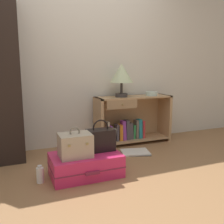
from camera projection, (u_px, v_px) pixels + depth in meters
The scene contains 10 objects.
ground_plane at pixel (121, 188), 2.32m from camera, with size 9.00×9.00×0.00m, color #9E7047.
back_wall at pixel (77, 52), 3.46m from camera, with size 6.40×0.10×2.60m, color silver.
bookshelf at pixel (130, 121), 3.68m from camera, with size 1.11×0.35×0.69m.
table_lamp at pixel (122, 74), 3.48m from camera, with size 0.32×0.32×0.46m.
bowl at pixel (152, 94), 3.69m from camera, with size 0.17×0.17×0.06m, color silver.
suitcase_large at pixel (86, 165), 2.59m from camera, with size 0.71×0.46×0.23m.
train_case at pixel (75, 145), 2.48m from camera, with size 0.31×0.25×0.30m.
handbag at pixel (101, 140), 2.66m from camera, with size 0.29×0.17×0.33m.
bottle at pixel (40, 175), 2.43m from camera, with size 0.07×0.07×0.17m.
open_book_on_floor at pixel (135, 152), 3.28m from camera, with size 0.44×0.39×0.02m.
Camera 1 is at (-0.90, -1.96, 1.10)m, focal length 40.55 mm.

